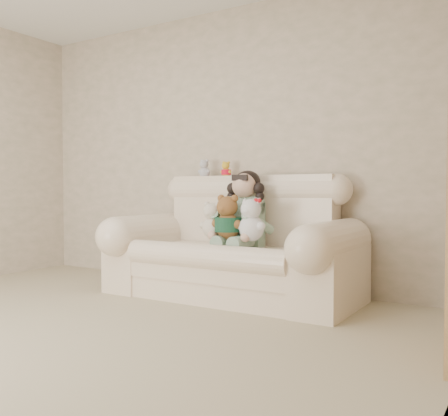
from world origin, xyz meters
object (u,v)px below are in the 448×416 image
sofa (230,236)px  seated_child (245,208)px  cream_teddy (213,217)px  white_cat (251,215)px  brown_teddy (228,213)px

sofa → seated_child: size_ratio=3.21×
cream_teddy → white_cat: bearing=-2.6°
sofa → cream_teddy: (-0.10, -0.12, 0.16)m
seated_child → brown_teddy: (-0.03, -0.22, -0.04)m
white_cat → cream_teddy: 0.37m
brown_teddy → sofa: bearing=133.2°
white_cat → brown_teddy: bearing=170.9°
seated_child → brown_teddy: 0.22m
sofa → brown_teddy: sofa is taller
brown_teddy → cream_teddy: 0.16m
seated_child → brown_teddy: seated_child is taller
brown_teddy → white_cat: 0.21m
sofa → seated_child: (0.09, 0.08, 0.23)m
brown_teddy → white_cat: size_ratio=1.06×
brown_teddy → cream_teddy: bearing=-165.8°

